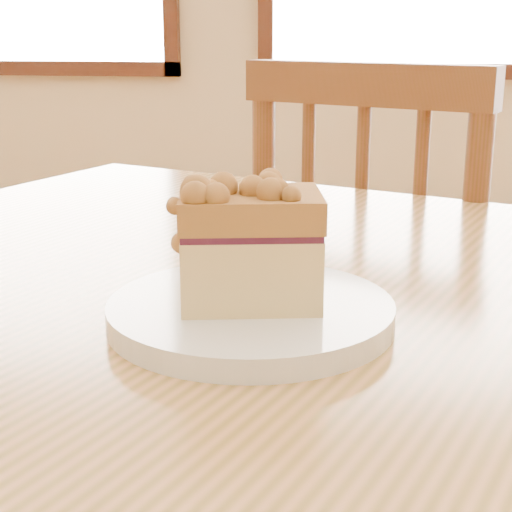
{
  "coord_description": "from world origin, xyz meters",
  "views": [
    {
      "loc": [
        0.04,
        -0.36,
        0.98
      ],
      "look_at": [
        -0.05,
        0.25,
        0.8
      ],
      "focal_mm": 55.0,
      "sensor_mm": 36.0,
      "label": 1
    }
  ],
  "objects_px": {
    "cafe_chair_main": "(392,328)",
    "cafe_table_main": "(357,379)",
    "cake_slice": "(250,240)",
    "plate": "(251,313)"
  },
  "relations": [
    {
      "from": "cafe_chair_main",
      "to": "cafe_table_main",
      "type": "bearing_deg",
      "value": 109.03
    },
    {
      "from": "cafe_table_main",
      "to": "cafe_chair_main",
      "type": "bearing_deg",
      "value": 105.98
    },
    {
      "from": "cake_slice",
      "to": "cafe_chair_main",
      "type": "bearing_deg",
      "value": 68.04
    },
    {
      "from": "cafe_table_main",
      "to": "cake_slice",
      "type": "distance_m",
      "value": 0.21
    },
    {
      "from": "cafe_chair_main",
      "to": "cake_slice",
      "type": "bearing_deg",
      "value": 103.03
    },
    {
      "from": "cafe_table_main",
      "to": "cake_slice",
      "type": "height_order",
      "value": "cake_slice"
    },
    {
      "from": "cafe_table_main",
      "to": "cake_slice",
      "type": "relative_size",
      "value": 11.65
    },
    {
      "from": "cake_slice",
      "to": "plate",
      "type": "bearing_deg",
      "value": -67.11
    },
    {
      "from": "cafe_chair_main",
      "to": "cake_slice",
      "type": "relative_size",
      "value": 7.36
    },
    {
      "from": "cake_slice",
      "to": "cafe_table_main",
      "type": "bearing_deg",
      "value": 40.03
    }
  ]
}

